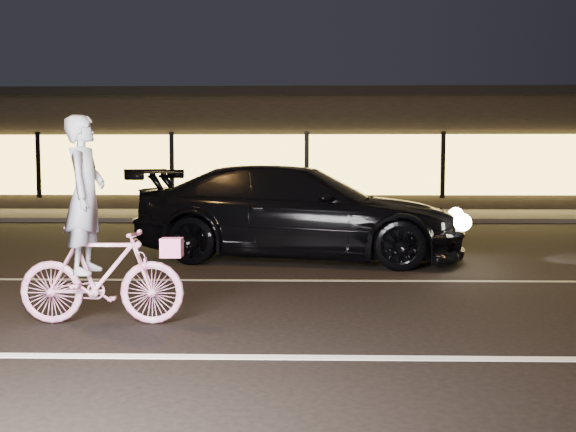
{
  "coord_description": "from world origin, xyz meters",
  "views": [
    {
      "loc": [
        -0.12,
        -6.54,
        1.53
      ],
      "look_at": [
        -0.29,
        0.6,
        0.98
      ],
      "focal_mm": 40.0,
      "sensor_mm": 36.0,
      "label": 1
    }
  ],
  "objects": [
    {
      "name": "ground",
      "position": [
        0.0,
        0.0,
        0.0
      ],
      "size": [
        90.0,
        90.0,
        0.0
      ],
      "primitive_type": "plane",
      "color": "black",
      "rests_on": "ground"
    },
    {
      "name": "lane_stripe_near",
      "position": [
        0.0,
        -1.5,
        0.0
      ],
      "size": [
        60.0,
        0.12,
        0.01
      ],
      "primitive_type": "cube",
      "color": "silver",
      "rests_on": "ground"
    },
    {
      "name": "lane_stripe_far",
      "position": [
        0.0,
        2.0,
        0.0
      ],
      "size": [
        60.0,
        0.1,
        0.01
      ],
      "primitive_type": "cube",
      "color": "gray",
      "rests_on": "ground"
    },
    {
      "name": "sidewalk",
      "position": [
        0.0,
        13.0,
        0.06
      ],
      "size": [
        30.0,
        4.0,
        0.12
      ],
      "primitive_type": "cube",
      "color": "#383533",
      "rests_on": "ground"
    },
    {
      "name": "storefront",
      "position": [
        0.0,
        18.97,
        2.15
      ],
      "size": [
        25.4,
        8.42,
        4.2
      ],
      "color": "black",
      "rests_on": "ground"
    },
    {
      "name": "cyclist",
      "position": [
        -2.11,
        -0.44,
        0.72
      ],
      "size": [
        1.61,
        0.55,
        2.02
      ],
      "rotation": [
        0.0,
        0.0,
        1.57
      ],
      "color": "#D92A7F",
      "rests_on": "ground"
    },
    {
      "name": "sedan",
      "position": [
        -0.19,
        4.07,
        0.78
      ],
      "size": [
        5.65,
        3.03,
        1.56
      ],
      "rotation": [
        0.0,
        0.0,
        1.41
      ],
      "color": "black",
      "rests_on": "ground"
    }
  ]
}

